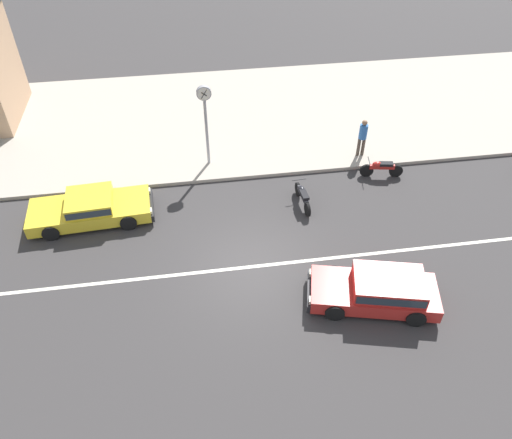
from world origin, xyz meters
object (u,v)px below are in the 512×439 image
object	(u,v)px
hatchback_red_0	(379,289)
street_clock	(205,109)
pedestrian_mid_kerb	(363,135)
motorcycle_2	(381,168)
motorcycle_0	(303,196)
sedan_yellow_5	(91,208)

from	to	relation	value
hatchback_red_0	street_clock	bearing A→B (deg)	119.57
hatchback_red_0	street_clock	distance (m)	9.63
hatchback_red_0	pedestrian_mid_kerb	distance (m)	8.05
motorcycle_2	street_clock	distance (m)	7.54
hatchback_red_0	motorcycle_0	xyz separation A→B (m)	(-1.28, 5.04, -0.17)
sedan_yellow_5	street_clock	size ratio (longest dim) A/B	1.30
hatchback_red_0	pedestrian_mid_kerb	world-z (taller)	pedestrian_mid_kerb
street_clock	motorcycle_0	bearing A→B (deg)	-43.05
sedan_yellow_5	pedestrian_mid_kerb	world-z (taller)	pedestrian_mid_kerb
sedan_yellow_5	motorcycle_0	size ratio (longest dim) A/B	2.53
pedestrian_mid_kerb	motorcycle_2	bearing A→B (deg)	-73.11
sedan_yellow_5	motorcycle_2	xyz separation A→B (m)	(11.51, 0.99, -0.12)
motorcycle_0	hatchback_red_0	bearing A→B (deg)	-75.74
motorcycle_0	pedestrian_mid_kerb	size ratio (longest dim) A/B	1.07
pedestrian_mid_kerb	street_clock	bearing A→B (deg)	176.77
sedan_yellow_5	motorcycle_0	xyz separation A→B (m)	(7.92, -0.34, -0.11)
hatchback_red_0	sedan_yellow_5	bearing A→B (deg)	149.68
motorcycle_0	street_clock	size ratio (longest dim) A/B	0.51
street_clock	hatchback_red_0	bearing A→B (deg)	-60.43
motorcycle_2	pedestrian_mid_kerb	world-z (taller)	pedestrian_mid_kerb
motorcycle_2	street_clock	bearing A→B (deg)	165.40
hatchback_red_0	sedan_yellow_5	xyz separation A→B (m)	(-9.20, 5.38, -0.05)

